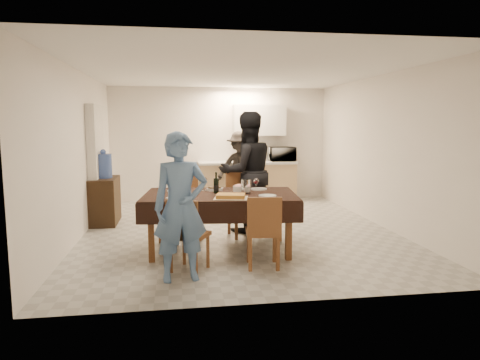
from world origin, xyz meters
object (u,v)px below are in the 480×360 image
object	(u,v)px
water_jug	(104,166)
person_far	(247,172)
microwave	(282,154)
savoury_tart	(231,196)
dining_table	(220,196)
person_near	(181,207)
console	(105,201)
person_kitchen	(240,168)
water_pitcher	(246,187)
wine_bottle	(216,183)

from	to	relation	value
water_jug	person_far	size ratio (longest dim) A/B	0.22
microwave	savoury_tart	bearing A→B (deg)	67.61
dining_table	person_near	world-z (taller)	person_near
console	savoury_tart	xyz separation A→B (m)	(1.96, -2.37, 0.43)
person_kitchen	console	bearing A→B (deg)	-152.33
microwave	water_pitcher	bearing A→B (deg)	69.06
wine_bottle	microwave	distance (m)	4.23
dining_table	water_jug	xyz separation A→B (m)	(-1.86, 1.99, 0.26)
person_near	dining_table	bearing A→B (deg)	53.67
console	water_pitcher	bearing A→B (deg)	-42.70
person_kitchen	person_near	bearing A→B (deg)	-106.83
wine_bottle	dining_table	bearing A→B (deg)	-45.00
water_jug	water_pitcher	size ratio (longest dim) A/B	2.16
console	savoury_tart	bearing A→B (deg)	-50.39
dining_table	microwave	distance (m)	4.26
wine_bottle	water_pitcher	xyz separation A→B (m)	(0.40, -0.10, -0.05)
savoury_tart	microwave	bearing A→B (deg)	67.61
dining_table	water_pitcher	world-z (taller)	water_pitcher
water_pitcher	person_near	distance (m)	1.35
person_near	person_kitchen	size ratio (longest dim) A/B	1.04
savoury_tart	person_kitchen	world-z (taller)	person_kitchen
savoury_tart	person_near	distance (m)	0.93
water_pitcher	person_kitchen	distance (m)	3.46
savoury_tart	person_kitchen	bearing A→B (deg)	79.60
water_pitcher	person_kitchen	bearing A→B (deg)	82.68
savoury_tart	console	bearing A→B (deg)	129.61
dining_table	microwave	bearing A→B (deg)	70.13
console	wine_bottle	xyz separation A→B (m)	(1.81, -1.94, 0.55)
savoury_tart	person_far	xyz separation A→B (m)	(0.45, 1.43, 0.15)
wine_bottle	savoury_tart	size ratio (longest dim) A/B	0.70
water_pitcher	savoury_tart	size ratio (longest dim) A/B	0.47
console	person_far	xyz separation A→B (m)	(2.41, -0.94, 0.57)
person_far	person_kitchen	world-z (taller)	person_far
savoury_tart	person_far	distance (m)	1.51
wine_bottle	person_kitchen	bearing A→B (deg)	75.84
console	wine_bottle	size ratio (longest dim) A/B	2.97
water_jug	person_near	world-z (taller)	person_near
person_near	water_pitcher	bearing A→B (deg)	39.33
water_jug	microwave	xyz separation A→B (m)	(3.70, 1.84, 0.04)
microwave	water_jug	bearing A→B (deg)	26.47
wine_bottle	person_near	distance (m)	1.21
dining_table	console	distance (m)	2.75
wine_bottle	savoury_tart	world-z (taller)	wine_bottle
water_jug	water_pitcher	world-z (taller)	water_jug
person_far	savoury_tart	bearing A→B (deg)	58.09
person_far	person_near	bearing A→B (deg)	47.91
wine_bottle	person_far	distance (m)	1.17
microwave	person_near	distance (m)	5.44
microwave	dining_table	bearing A→B (deg)	64.41
person_far	wine_bottle	bearing A→B (deg)	44.59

